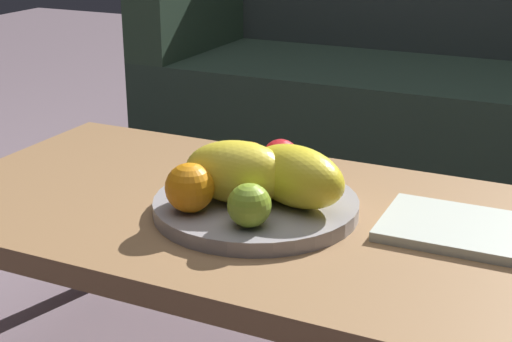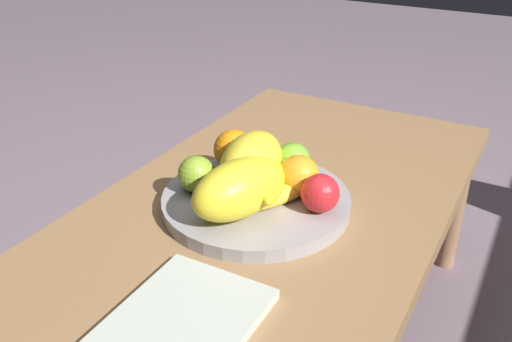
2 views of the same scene
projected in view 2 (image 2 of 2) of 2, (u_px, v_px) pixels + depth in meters
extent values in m
cube|color=#936B45|center=(254.00, 228.00, 0.99)|extent=(1.26, 0.61, 0.04)
cylinder|color=olive|center=(273.00, 163.00, 1.65)|extent=(0.05, 0.05, 0.35)
cylinder|color=#976B4C|center=(454.00, 208.00, 1.42)|extent=(0.05, 0.05, 0.35)
cylinder|color=#979296|center=(256.00, 201.00, 1.01)|extent=(0.35, 0.35, 0.03)
ellipsoid|color=yellow|center=(251.00, 162.00, 1.01)|extent=(0.19, 0.13, 0.10)
ellipsoid|color=yellow|center=(239.00, 189.00, 0.93)|extent=(0.21, 0.15, 0.10)
sphere|color=orange|center=(234.00, 150.00, 1.08)|extent=(0.08, 0.08, 0.08)
sphere|color=orange|center=(299.00, 175.00, 1.00)|extent=(0.07, 0.07, 0.07)
sphere|color=#73AF2C|center=(293.00, 160.00, 1.06)|extent=(0.07, 0.07, 0.07)
sphere|color=red|center=(320.00, 193.00, 0.95)|extent=(0.07, 0.07, 0.07)
sphere|color=#81A52B|center=(198.00, 173.00, 1.01)|extent=(0.07, 0.07, 0.07)
ellipsoid|color=yellow|center=(276.00, 188.00, 0.99)|extent=(0.15, 0.06, 0.03)
ellipsoid|color=yellow|center=(280.00, 195.00, 0.97)|extent=(0.15, 0.09, 0.03)
ellipsoid|color=yellow|center=(275.00, 175.00, 0.98)|extent=(0.15, 0.10, 0.03)
ellipsoid|color=yellow|center=(274.00, 182.00, 0.96)|extent=(0.15, 0.08, 0.03)
cube|color=beige|center=(178.00, 327.00, 0.73)|extent=(0.25, 0.18, 0.02)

